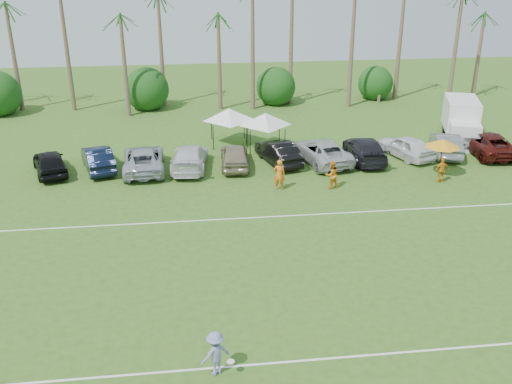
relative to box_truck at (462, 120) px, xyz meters
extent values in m
cube|color=white|center=(-18.42, -23.79, -1.63)|extent=(80.00, 0.10, 0.01)
cube|color=white|center=(-18.42, -11.79, -1.63)|extent=(80.00, 0.10, 0.01)
cone|color=brown|center=(-35.42, 12.21, 2.86)|extent=(0.44, 0.44, 9.00)
cone|color=brown|center=(-30.42, 12.21, 3.36)|extent=(0.44, 0.44, 10.00)
cone|color=brown|center=(-26.42, 12.21, 3.86)|extent=(0.44, 0.44, 11.00)
cone|color=brown|center=(-22.42, 12.21, 2.36)|extent=(0.44, 0.44, 8.00)
cone|color=brown|center=(-18.42, 12.21, 2.86)|extent=(0.44, 0.44, 9.00)
cone|color=brown|center=(-14.42, 12.21, 3.36)|extent=(0.44, 0.44, 10.00)
cone|color=brown|center=(-10.42, 12.21, 3.86)|extent=(0.44, 0.44, 11.00)
cone|color=brown|center=(-5.42, 12.21, 2.36)|extent=(0.44, 0.44, 8.00)
cone|color=brown|center=(-0.42, 12.21, 2.86)|extent=(0.44, 0.44, 9.00)
cone|color=brown|center=(4.58, 12.21, 3.36)|extent=(0.44, 0.44, 10.00)
cone|color=brown|center=(8.58, 12.21, 3.86)|extent=(0.44, 0.44, 11.00)
cylinder|color=brown|center=(-37.42, 13.21, -0.94)|extent=(0.30, 0.30, 1.40)
sphere|color=#113F12|center=(-37.42, 13.21, 0.16)|extent=(4.00, 4.00, 4.00)
cylinder|color=brown|center=(-24.42, 13.21, -0.94)|extent=(0.30, 0.30, 1.40)
sphere|color=#113F12|center=(-24.42, 13.21, 0.16)|extent=(4.00, 4.00, 4.00)
cylinder|color=brown|center=(-12.42, 13.21, -0.94)|extent=(0.30, 0.30, 1.40)
sphere|color=#113F12|center=(-12.42, 13.21, 0.16)|extent=(4.00, 4.00, 4.00)
cylinder|color=brown|center=(-2.42, 13.21, -0.94)|extent=(0.30, 0.30, 1.40)
sphere|color=#113F12|center=(-2.42, 13.21, 0.16)|extent=(4.00, 4.00, 4.00)
imported|color=orange|center=(-15.39, -7.97, -0.66)|extent=(0.80, 0.61, 1.95)
imported|color=orange|center=(-12.16, -8.16, -0.75)|extent=(1.04, 0.93, 1.77)
imported|color=orange|center=(-5.02, -8.07, -0.81)|extent=(1.01, 0.52, 1.66)
cube|color=white|center=(0.24, 0.71, 0.26)|extent=(3.56, 4.79, 2.32)
cube|color=white|center=(-0.71, -2.11, -0.66)|extent=(2.56, 2.26, 1.95)
cube|color=black|center=(-0.93, -2.77, -0.94)|extent=(2.11, 0.94, 0.93)
cube|color=#E5590C|center=(1.34, 0.33, -0.15)|extent=(0.49, 1.41, 0.84)
cylinder|color=black|center=(-1.53, -1.64, -1.22)|extent=(0.53, 0.88, 0.84)
cylinder|color=black|center=(0.23, -2.23, -1.22)|extent=(0.53, 0.88, 0.84)
cylinder|color=black|center=(-0.29, 2.06, -1.22)|extent=(0.53, 0.88, 0.84)
cylinder|color=black|center=(1.47, 1.47, -1.22)|extent=(0.53, 0.88, 0.84)
cylinder|color=black|center=(-19.01, 0.02, -0.72)|extent=(0.06, 0.06, 1.83)
cylinder|color=black|center=(-16.47, 0.02, -0.72)|extent=(0.06, 0.06, 1.83)
cylinder|color=black|center=(-19.01, 2.56, -0.72)|extent=(0.06, 0.06, 1.83)
cylinder|color=black|center=(-16.47, 2.56, -0.72)|extent=(0.06, 0.06, 1.83)
pyramid|color=white|center=(-17.74, 1.29, 1.11)|extent=(3.95, 3.95, 0.91)
cylinder|color=black|center=(-16.46, -1.45, -0.73)|extent=(0.06, 0.06, 1.81)
cylinder|color=black|center=(-13.94, -1.45, -0.73)|extent=(0.06, 0.06, 1.81)
cylinder|color=black|center=(-16.46, 1.06, -0.73)|extent=(0.06, 0.06, 1.81)
cylinder|color=black|center=(-13.94, 1.06, -0.73)|extent=(0.06, 0.06, 1.81)
pyramid|color=white|center=(-15.20, -0.19, 1.08)|extent=(3.91, 3.91, 0.91)
cylinder|color=black|center=(-4.69, -7.05, -0.50)|extent=(0.05, 0.05, 2.27)
cone|color=orange|center=(-4.69, -7.05, 0.63)|extent=(2.27, 2.27, 0.52)
imported|color=#7C7EB0|center=(-20.21, -24.06, -0.79)|extent=(1.27, 1.05, 1.70)
cylinder|color=white|center=(-19.69, -24.25, -1.03)|extent=(0.27, 0.27, 0.03)
imported|color=black|center=(-29.93, -3.51, -0.84)|extent=(3.25, 5.01, 1.59)
imported|color=black|center=(-26.89, -3.15, -0.84)|extent=(2.96, 5.09, 1.59)
imported|color=#A5A9B4|center=(-23.84, -3.68, -0.84)|extent=(2.90, 5.83, 1.59)
imported|color=silver|center=(-20.80, -3.65, -0.84)|extent=(2.80, 5.68, 1.59)
imported|color=gray|center=(-17.75, -3.68, -0.84)|extent=(2.14, 4.76, 1.59)
imported|color=black|center=(-14.70, -3.34, -0.84)|extent=(2.88, 5.09, 1.59)
imported|color=#B4B5B7|center=(-11.66, -3.55, -0.84)|extent=(3.66, 6.10, 1.59)
imported|color=black|center=(-8.61, -3.46, -0.84)|extent=(2.44, 5.55, 1.59)
imported|color=white|center=(-5.57, -3.22, -0.84)|extent=(3.40, 5.02, 1.59)
imported|color=slate|center=(-2.52, -3.10, -0.84)|extent=(2.83, 5.08, 1.59)
imported|color=#49110D|center=(0.52, -3.27, -0.84)|extent=(2.92, 5.84, 1.59)
camera|label=1|loc=(-20.73, -39.98, 12.11)|focal=40.00mm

